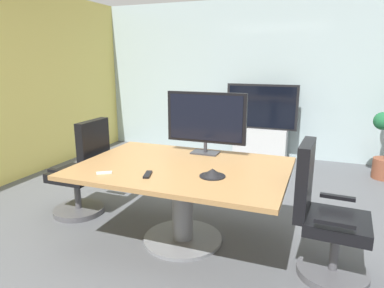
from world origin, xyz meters
The scene contains 10 objects.
ground_plane centered at (0.00, 0.00, 0.00)m, with size 7.59×7.59×0.00m, color #515459.
wall_back_glass_partition centered at (0.00, 3.29, 1.37)m, with size 5.75×0.10×2.73m, color #9EB2B7.
conference_table centered at (0.09, -0.14, 0.58)m, with size 1.91×1.34×0.76m.
office_chair_left centered at (-1.17, 0.00, 0.46)m, with size 0.60×0.57×1.09m.
office_chair_right centered at (1.34, -0.23, 0.46)m, with size 0.61×0.59×1.09m.
tv_monitor centered at (0.15, 0.35, 1.12)m, with size 0.84×0.18×0.64m.
wall_display_unit centered at (0.28, 2.94, 0.44)m, with size 1.20×0.36×1.31m.
conference_phone centered at (0.44, -0.33, 0.79)m, with size 0.22×0.22×0.07m.
remote_control centered at (-0.08, -0.50, 0.77)m, with size 0.05×0.17×0.02m, color black.
whiteboard_marker centered at (-0.45, -0.60, 0.77)m, with size 0.13×0.02×0.02m, color silver.
Camera 1 is at (1.26, -2.95, 1.71)m, focal length 32.23 mm.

